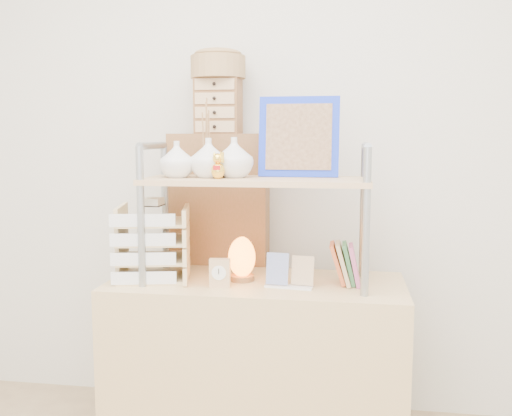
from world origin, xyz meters
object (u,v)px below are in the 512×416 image
at_px(cabinet, 221,275).
at_px(salt_lamp, 242,258).
at_px(desk, 256,369).
at_px(letter_tray, 153,247).

xyz_separation_m(cabinet, salt_lamp, (0.17, -0.37, 0.17)).
relative_size(desk, letter_tray, 3.54).
height_order(letter_tray, salt_lamp, letter_tray).
bearing_deg(desk, letter_tray, -175.72).
height_order(cabinet, salt_lamp, cabinet).
relative_size(cabinet, letter_tray, 3.98).
height_order(desk, cabinet, cabinet).
height_order(desk, letter_tray, letter_tray).
xyz_separation_m(desk, letter_tray, (-0.43, -0.03, 0.51)).
bearing_deg(cabinet, letter_tray, -118.99).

